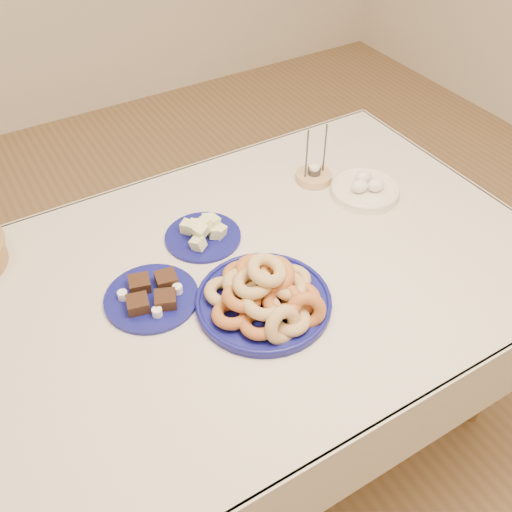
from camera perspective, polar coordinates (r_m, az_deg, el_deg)
name	(u,v)px	position (r m, az deg, el deg)	size (l,w,h in m)	color
ground	(249,419)	(2.16, -0.71, -15.96)	(5.00, 5.00, 0.00)	brown
dining_table	(247,298)	(1.65, -0.90, -4.25)	(1.71, 1.11, 0.75)	brown
donut_platter	(265,295)	(1.45, 0.95, -3.97)	(0.36, 0.36, 0.16)	navy
melon_plate	(204,233)	(1.66, -5.27, 2.31)	(0.29, 0.29, 0.08)	navy
brownie_plate	(152,296)	(1.51, -10.38, -3.93)	(0.29, 0.29, 0.04)	navy
candle_holder	(314,176)	(1.90, 5.81, 8.00)	(0.12, 0.12, 0.20)	tan
egg_bowl	(365,189)	(1.86, 10.85, 6.56)	(0.26, 0.26, 0.07)	white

